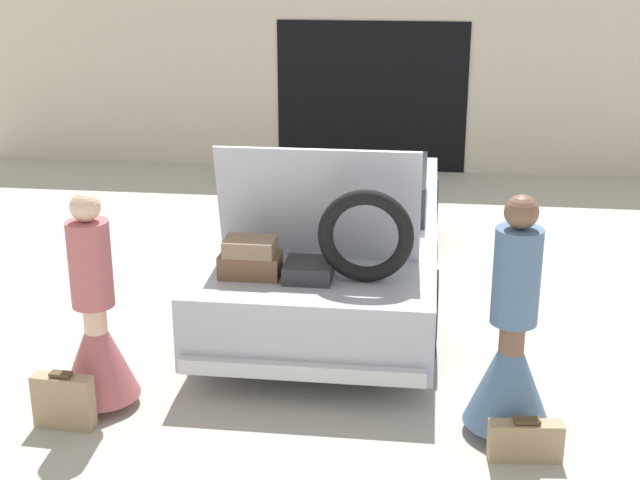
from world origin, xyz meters
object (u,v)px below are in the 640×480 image
(suitcase_beside_left_person, at_px, (64,401))
(suitcase_beside_right_person, at_px, (525,441))
(person_left, at_px, (96,332))
(car, at_px, (337,234))
(person_right, at_px, (511,352))

(suitcase_beside_left_person, distance_m, suitcase_beside_right_person, 3.24)
(suitcase_beside_left_person, xyz_separation_m, suitcase_beside_right_person, (3.23, -0.02, -0.06))
(suitcase_beside_right_person, bearing_deg, person_left, 173.23)
(suitcase_beside_left_person, bearing_deg, car, 60.90)
(car, relative_size, suitcase_beside_right_person, 9.64)
(person_left, relative_size, person_right, 0.95)
(car, xyz_separation_m, suitcase_beside_right_person, (1.60, -2.96, -0.42))
(person_right, bearing_deg, suitcase_beside_right_person, -159.40)
(car, bearing_deg, suitcase_beside_right_person, -61.69)
(suitcase_beside_left_person, bearing_deg, person_right, 5.90)
(person_right, height_order, suitcase_beside_left_person, person_right)
(person_left, height_order, suitcase_beside_left_person, person_left)
(person_right, bearing_deg, person_left, 93.35)
(car, bearing_deg, person_right, -60.33)
(person_left, relative_size, suitcase_beside_right_person, 3.29)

